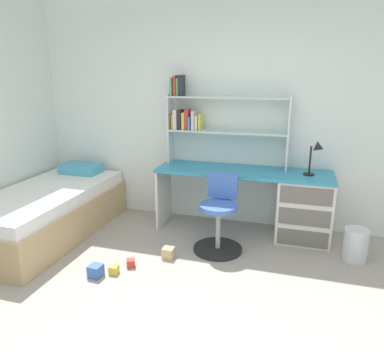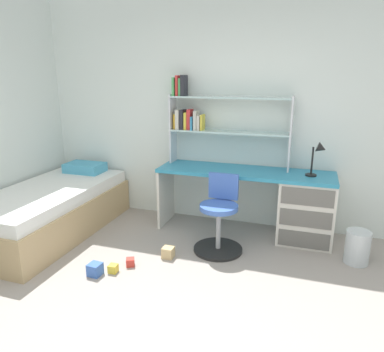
{
  "view_description": "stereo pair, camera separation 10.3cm",
  "coord_description": "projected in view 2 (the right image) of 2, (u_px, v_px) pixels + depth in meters",
  "views": [
    {
      "loc": [
        0.72,
        -1.9,
        1.82
      ],
      "look_at": [
        -0.26,
        1.39,
        0.84
      ],
      "focal_mm": 33.77,
      "sensor_mm": 36.0,
      "label": 1
    },
    {
      "loc": [
        0.82,
        -1.87,
        1.82
      ],
      "look_at": [
        -0.26,
        1.39,
        0.84
      ],
      "focal_mm": 33.77,
      "sensor_mm": 36.0,
      "label": 2
    }
  ],
  "objects": [
    {
      "name": "desk",
      "position": [
        290.0,
        203.0,
        4.04
      ],
      "size": [
        1.99,
        0.55,
        0.76
      ],
      "color": "teal",
      "rests_on": "ground_plane"
    },
    {
      "name": "toy_block_yellow_0",
      "position": [
        113.0,
        268.0,
        3.42
      ],
      "size": [
        0.08,
        0.08,
        0.08
      ],
      "primitive_type": "cube",
      "rotation": [
        0.0,
        0.0,
        1.64
      ],
      "color": "gold",
      "rests_on": "ground_plane"
    },
    {
      "name": "toy_block_red_2",
      "position": [
        130.0,
        262.0,
        3.54
      ],
      "size": [
        0.11,
        0.11,
        0.08
      ],
      "primitive_type": "cube",
      "rotation": [
        0.0,
        0.0,
        0.45
      ],
      "color": "red",
      "rests_on": "ground_plane"
    },
    {
      "name": "toy_block_natural_3",
      "position": [
        168.0,
        252.0,
        3.7
      ],
      "size": [
        0.11,
        0.11,
        0.11
      ],
      "primitive_type": "cube",
      "rotation": [
        0.0,
        0.0,
        3.14
      ],
      "color": "tan",
      "rests_on": "ground_plane"
    },
    {
      "name": "room_shell",
      "position": [
        93.0,
        121.0,
        3.59
      ],
      "size": [
        6.06,
        5.78,
        2.73
      ],
      "color": "silver",
      "rests_on": "ground_plane"
    },
    {
      "name": "desk_lamp",
      "position": [
        319.0,
        154.0,
        3.77
      ],
      "size": [
        0.2,
        0.16,
        0.38
      ],
      "color": "black",
      "rests_on": "desk"
    },
    {
      "name": "toy_block_blue_1",
      "position": [
        95.0,
        269.0,
        3.37
      ],
      "size": [
        0.12,
        0.12,
        0.12
      ],
      "primitive_type": "cube",
      "rotation": [
        0.0,
        0.0,
        1.5
      ],
      "color": "#3860B7",
      "rests_on": "ground_plane"
    },
    {
      "name": "swivel_chair",
      "position": [
        219.0,
        221.0,
        3.8
      ],
      "size": [
        0.52,
        0.52,
        0.81
      ],
      "color": "black",
      "rests_on": "ground_plane"
    },
    {
      "name": "waste_bin",
      "position": [
        357.0,
        247.0,
        3.56
      ],
      "size": [
        0.24,
        0.24,
        0.34
      ],
      "primitive_type": "cylinder",
      "color": "silver",
      "rests_on": "ground_plane"
    },
    {
      "name": "bookshelf_hutch",
      "position": [
        211.0,
        116.0,
        4.24
      ],
      "size": [
        1.42,
        0.22,
        1.05
      ],
      "color": "silver",
      "rests_on": "desk"
    },
    {
      "name": "bed_platform",
      "position": [
        50.0,
        210.0,
        4.24
      ],
      "size": [
        1.0,
        2.01,
        0.67
      ],
      "color": "tan",
      "rests_on": "ground_plane"
    }
  ]
}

